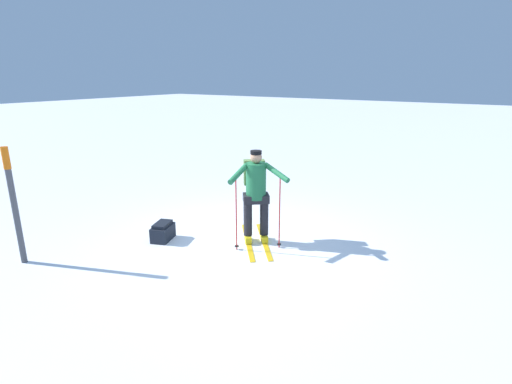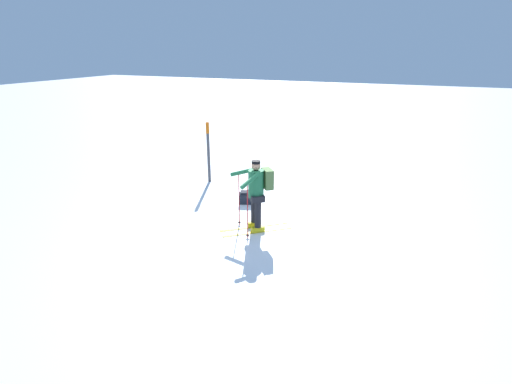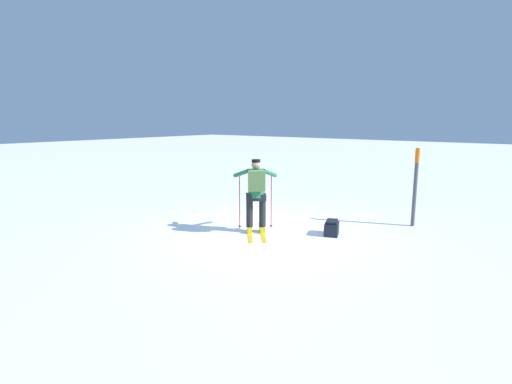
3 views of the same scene
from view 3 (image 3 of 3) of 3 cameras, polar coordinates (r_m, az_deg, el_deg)
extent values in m
plane|color=white|center=(9.05, 1.52, -5.71)|extent=(80.00, 80.00, 0.00)
cube|color=gold|center=(9.02, -0.92, -5.74)|extent=(1.32, 1.13, 0.01)
cube|color=yellow|center=(9.00, -0.92, -5.34)|extent=(0.30, 0.28, 0.12)
cylinder|color=black|center=(8.90, -0.93, -2.86)|extent=(0.15, 0.15, 0.68)
cube|color=gold|center=(9.03, 0.92, -5.71)|extent=(1.32, 1.13, 0.01)
cube|color=yellow|center=(9.01, 0.92, -5.32)|extent=(0.30, 0.28, 0.12)
cylinder|color=black|center=(8.91, 0.93, -2.84)|extent=(0.15, 0.15, 0.68)
cube|color=black|center=(8.83, 0.00, -0.71)|extent=(0.51, 0.52, 0.14)
cylinder|color=#1E663D|center=(8.78, 0.00, 1.27)|extent=(0.35, 0.35, 0.62)
sphere|color=tan|center=(8.72, 0.00, 3.92)|extent=(0.20, 0.20, 0.20)
cylinder|color=black|center=(8.71, 0.00, 4.48)|extent=(0.19, 0.19, 0.06)
cube|color=#4C6B38|center=(8.50, 0.08, 1.59)|extent=(0.38, 0.40, 0.44)
cylinder|color=red|center=(9.15, -2.36, -1.40)|extent=(0.02, 0.02, 1.28)
cylinder|color=black|center=(9.29, -2.33, -4.91)|extent=(0.07, 0.07, 0.01)
cylinder|color=#1E663D|center=(8.97, -2.07, 2.70)|extent=(0.25, 0.57, 0.26)
cylinder|color=red|center=(9.18, 2.19, -1.36)|extent=(0.02, 0.02, 1.28)
cylinder|color=black|center=(9.32, 2.17, -4.86)|extent=(0.07, 0.07, 0.01)
cylinder|color=#1E663D|center=(8.99, 1.94, 2.72)|extent=(0.58, 0.15, 0.26)
cube|color=black|center=(8.95, 10.76, -5.20)|extent=(0.54, 0.44, 0.27)
cube|color=black|center=(8.91, 10.79, -4.19)|extent=(0.45, 0.36, 0.06)
cylinder|color=#4C4C51|center=(10.06, 21.78, 0.59)|extent=(0.09, 0.09, 1.85)
cylinder|color=orange|center=(9.97, 22.07, 4.89)|extent=(0.10, 0.10, 0.33)
camera|label=1|loc=(15.24, 1.84, 11.75)|focal=28.00mm
camera|label=2|loc=(13.51, -38.13, 14.47)|focal=28.00mm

